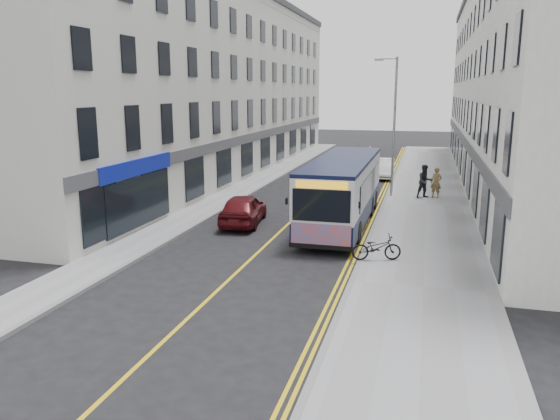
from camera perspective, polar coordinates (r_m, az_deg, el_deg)
The scene contains 17 objects.
ground at distance 20.04m, azimuth -3.47°, elevation -5.52°, with size 140.00×140.00×0.00m, color black.
pavement_east at distance 30.68m, azimuth 15.01°, elevation 0.49°, with size 4.50×64.00×0.12m, color gray.
pavement_west at distance 32.63m, azimuth -5.14°, elevation 1.56°, with size 2.00×64.00×0.12m, color gray.
kerb_east at distance 30.75m, azimuth 10.82°, elevation 0.73°, with size 0.18×64.00×0.13m, color slate.
kerb_west at distance 32.30m, azimuth -3.47°, elevation 1.49°, with size 0.18×64.00×0.13m, color slate.
road_centre_line at distance 31.29m, azimuth 3.50°, elevation 1.02°, with size 0.12×64.00×0.01m, color gold.
road_dbl_yellow_inner at distance 30.80m, azimuth 9.98°, elevation 0.67°, with size 0.10×64.00×0.01m, color gold.
road_dbl_yellow_outer at distance 30.78m, azimuth 10.35°, elevation 0.65°, with size 0.10×64.00×0.01m, color gold.
terrace_east at distance 39.44m, azimuth 23.44°, elevation 11.89°, with size 6.00×46.00×13.00m, color white.
terrace_west at distance 41.89m, azimuth -6.25°, elevation 12.77°, with size 6.00×46.00×13.00m, color beige.
streetlamp at distance 32.18m, azimuth 11.72°, elevation 8.97°, with size 1.32×0.18×8.00m.
city_bus at distance 25.45m, azimuth 6.58°, elevation 2.23°, with size 2.50×10.71×3.11m.
bicycle at distance 20.09m, azimuth 10.06°, elevation -3.88°, with size 0.62×1.79×0.94m, color black.
pedestrian_near at distance 32.59m, azimuth 16.01°, elevation 2.78°, with size 0.63×0.42×1.74m, color olive.
pedestrian_far at distance 32.36m, azimuth 14.91°, elevation 2.92°, with size 0.92×0.72×1.90m, color black.
car_white at distance 40.00m, azimuth 10.77°, elevation 4.31°, with size 1.46×4.19×1.38m, color silver.
car_maroon at distance 25.60m, azimuth -3.85°, elevation 0.11°, with size 1.71×4.25×1.45m, color #510D11.
Camera 1 is at (6.11, -18.07, 6.14)m, focal length 35.00 mm.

